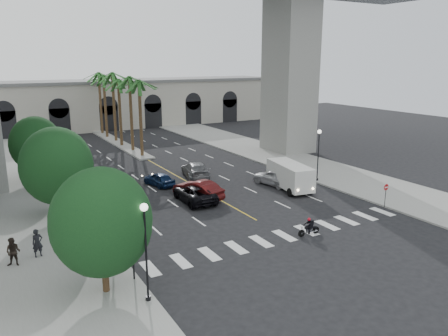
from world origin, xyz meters
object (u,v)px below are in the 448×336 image
at_px(car_b, 198,190).
at_px(car_d, 196,170).
at_px(car_e, 159,179).
at_px(pedestrian_a, 37,243).
at_px(car_a, 275,177).
at_px(do_not_enter_sign, 386,191).
at_px(cargo_van, 290,175).
at_px(lamp_post_right, 318,151).
at_px(car_c, 195,193).
at_px(lamp_post_left_far, 65,161).
at_px(traffic_signal_far, 112,217).
at_px(traffic_signal_near, 132,240).
at_px(lamp_post_left_near, 146,244).
at_px(motorcycle_rider, 310,227).
at_px(pedestrian_b, 13,252).

distance_m(car_b, car_d, 7.25).
xyz_separation_m(car_e, pedestrian_a, (-12.57, -11.45, 0.38)).
distance_m(car_a, do_not_enter_sign, 11.00).
bearing_deg(car_b, cargo_van, 152.89).
height_order(lamp_post_right, car_c, lamp_post_right).
xyz_separation_m(lamp_post_right, pedestrian_a, (-26.94, -4.75, -2.18)).
bearing_deg(lamp_post_right, lamp_post_left_far, 160.67).
relative_size(traffic_signal_far, pedestrian_a, 2.05).
xyz_separation_m(lamp_post_left_far, traffic_signal_near, (0.10, -18.50, -0.71)).
bearing_deg(lamp_post_right, do_not_enter_sign, -95.56).
height_order(lamp_post_left_near, car_e, lamp_post_left_near).
distance_m(lamp_post_left_far, motorcycle_rider, 22.57).
distance_m(traffic_signal_near, cargo_van, 21.15).
height_order(lamp_post_right, car_d, lamp_post_right).
bearing_deg(car_d, traffic_signal_near, 69.42).
height_order(car_c, car_d, car_d).
height_order(lamp_post_right, cargo_van, lamp_post_right).
bearing_deg(pedestrian_b, motorcycle_rider, 11.55).
distance_m(car_a, car_b, 8.48).
bearing_deg(lamp_post_left_near, pedestrian_a, 116.63).
xyz_separation_m(lamp_post_right, car_b, (-12.90, 1.08, -2.39)).
height_order(lamp_post_right, car_e, lamp_post_right).
height_order(lamp_post_left_far, cargo_van, lamp_post_left_far).
bearing_deg(lamp_post_left_near, pedestrian_b, 126.15).
xyz_separation_m(motorcycle_rider, car_c, (-3.73, 10.79, 0.15)).
distance_m(traffic_signal_far, car_c, 11.68).
distance_m(car_e, pedestrian_a, 17.00).
xyz_separation_m(car_b, pedestrian_a, (-14.04, -5.83, 0.20)).
distance_m(motorcycle_rider, car_b, 11.77).
distance_m(car_c, pedestrian_a, 14.41).
xyz_separation_m(lamp_post_left_far, pedestrian_b, (-5.56, -13.40, -2.19)).
xyz_separation_m(car_d, cargo_van, (5.90, -8.36, 0.57)).
bearing_deg(car_e, car_b, 93.08).
height_order(lamp_post_right, pedestrian_a, lamp_post_right).
relative_size(lamp_post_left_far, motorcycle_rider, 2.95).
bearing_deg(pedestrian_b, do_not_enter_sign, 18.26).
distance_m(lamp_post_left_near, car_c, 16.58).
height_order(traffic_signal_near, motorcycle_rider, traffic_signal_near).
relative_size(traffic_signal_near, traffic_signal_far, 1.00).
bearing_deg(lamp_post_left_far, car_a, -20.48).
xyz_separation_m(lamp_post_left_near, car_a, (18.38, 14.14, -2.41)).
bearing_deg(lamp_post_left_near, motorcycle_rider, 11.87).
xyz_separation_m(car_c, car_e, (-0.84, 6.18, -0.08)).
xyz_separation_m(traffic_signal_far, car_d, (12.80, 14.18, -1.70)).
relative_size(car_b, pedestrian_a, 2.85).
bearing_deg(cargo_van, traffic_signal_far, -152.84).
relative_size(lamp_post_left_far, car_e, 1.37).
height_order(lamp_post_left_near, car_a, lamp_post_left_near).
height_order(car_b, cargo_van, cargo_van).
xyz_separation_m(lamp_post_right, pedestrian_b, (-28.36, -5.40, -2.19)).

